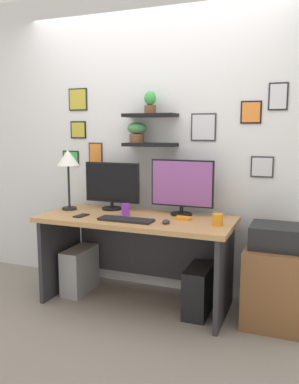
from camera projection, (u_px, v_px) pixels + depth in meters
The scene contains 16 objects.
ground_plane at pixel (136, 303), 3.40m from camera, with size 8.00×8.00×0.00m, color gray.
back_wall_assembly at pixel (155, 142), 3.60m from camera, with size 4.40×0.24×2.70m.
desk at pixel (139, 240), 3.37m from camera, with size 1.60×0.68×0.75m.
monitor_left at pixel (112, 185), 3.57m from camera, with size 0.52×0.18×0.42m.
monitor_right at pixel (182, 186), 3.33m from camera, with size 0.54×0.18×0.46m.
keyboard at pixel (126, 220), 3.14m from camera, with size 0.44×0.14×0.02m, color black.
computer_mouse at pixel (166, 222), 3.05m from camera, with size 0.06×0.09×0.03m, color #2D2D33.
desk_lamp at pixel (68, 161), 3.52m from camera, with size 0.20×0.20×0.54m.
cell_phone at pixel (81, 216), 3.31m from camera, with size 0.07×0.14×0.01m, color black.
coffee_mug at pixel (218, 220), 2.99m from camera, with size 0.08×0.08×0.09m, color orange.
pen_cup at pixel (126, 210), 3.33m from camera, with size 0.07×0.07×0.10m, color purple.
scissors_tray at pixel (183, 218), 3.18m from camera, with size 0.12×0.08×0.02m, color orange.
drawer_cabinet at pixel (274, 285), 3.02m from camera, with size 0.44×0.50×0.59m, color brown.
printer at pixel (277, 236), 2.97m from camera, with size 0.38×0.34×0.17m, color black.
computer_tower_left at pixel (80, 270), 3.63m from camera, with size 0.18×0.40×0.40m, color #99999E.
computer_tower_right at pixel (199, 290), 3.19m from camera, with size 0.18×0.40×0.38m, color black.
Camera 1 is at (1.28, -2.95, 1.46)m, focal length 37.37 mm.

